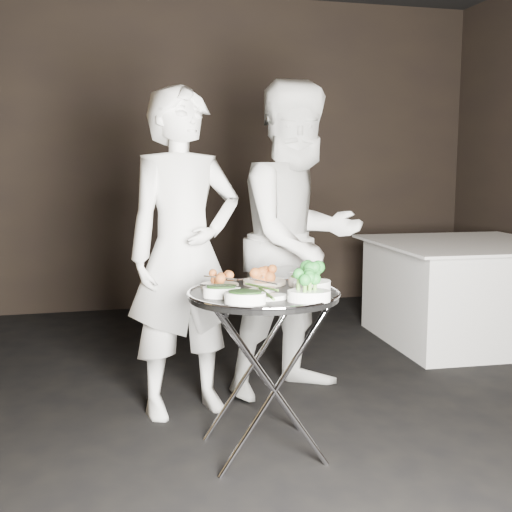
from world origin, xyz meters
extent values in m
cube|color=black|center=(0.00, 0.00, -0.03)|extent=(6.00, 7.00, 0.05)
cube|color=black|center=(0.00, 3.52, 1.50)|extent=(6.00, 0.05, 3.00)
cylinder|color=silver|center=(-0.03, -0.08, 0.38)|extent=(0.53, 0.02, 0.78)
cylinder|color=silver|center=(-0.03, -0.08, 0.38)|extent=(0.53, 0.02, 0.78)
cylinder|color=silver|center=(-0.03, 0.33, 0.38)|extent=(0.53, 0.02, 0.78)
cylinder|color=silver|center=(-0.03, 0.33, 0.38)|extent=(0.53, 0.02, 0.78)
cylinder|color=silver|center=(-0.26, 0.12, 0.75)|extent=(0.02, 0.45, 0.02)
cylinder|color=silver|center=(0.19, 0.12, 0.75)|extent=(0.02, 0.45, 0.02)
cylinder|color=black|center=(-0.03, 0.12, 0.78)|extent=(0.71, 0.71, 0.03)
torus|color=silver|center=(-0.03, 0.12, 0.80)|extent=(0.73, 0.73, 0.02)
cylinder|color=beige|center=(-0.21, 0.29, 0.81)|extent=(0.19, 0.19, 0.02)
cylinder|color=beige|center=(0.03, 0.33, 0.81)|extent=(0.22, 0.22, 0.02)
cylinder|color=white|center=(0.19, 0.24, 0.82)|extent=(0.12, 0.12, 0.05)
cylinder|color=silver|center=(-0.21, 0.28, 0.85)|extent=(0.14, 0.14, 0.01)
cylinder|color=silver|center=(0.02, 0.33, 0.85)|extent=(0.05, 0.19, 0.01)
cylinder|color=silver|center=(0.20, 0.25, 0.85)|extent=(0.08, 0.18, 0.01)
cylinder|color=silver|center=(-0.25, 0.07, 0.85)|extent=(0.17, 0.10, 0.01)
cylinder|color=silver|center=(0.19, 0.07, 0.85)|extent=(0.11, 0.17, 0.01)
cylinder|color=silver|center=(-0.03, 0.13, 0.85)|extent=(0.09, 0.18, 0.01)
imported|color=white|center=(-0.32, 0.75, 0.91)|extent=(0.75, 0.59, 1.82)
imported|color=white|center=(0.39, 0.90, 0.95)|extent=(1.11, 0.99, 1.89)
cube|color=white|center=(2.02, 1.68, 0.39)|extent=(1.24, 1.24, 0.78)
cube|color=white|center=(2.02, 1.68, 0.79)|extent=(1.40, 1.40, 0.02)
camera|label=1|loc=(-0.79, -2.76, 1.39)|focal=45.00mm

